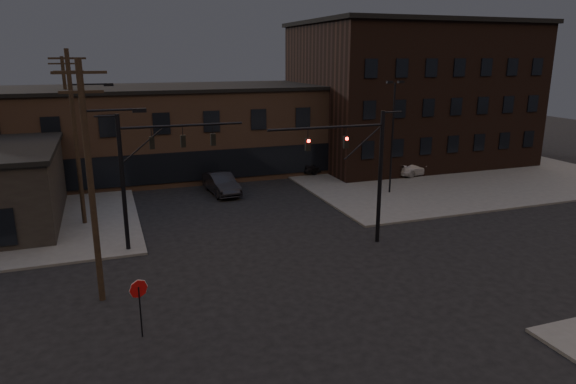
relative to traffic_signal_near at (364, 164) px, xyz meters
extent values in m
plane|color=black|center=(-5.36, -4.50, -4.93)|extent=(140.00, 140.00, 0.00)
cube|color=#474744|center=(16.64, 17.50, -4.86)|extent=(30.00, 30.00, 0.15)
cube|color=brown|center=(-5.36, 23.50, -0.93)|extent=(40.00, 12.00, 8.00)
cube|color=black|center=(16.64, 21.50, 2.07)|extent=(22.00, 16.00, 14.00)
cylinder|color=black|center=(1.14, 0.00, -0.93)|extent=(0.24, 0.24, 8.00)
cylinder|color=black|center=(-2.36, 0.00, 2.27)|extent=(7.00, 0.14, 0.14)
cube|color=#FF140C|center=(-1.19, 0.00, 1.37)|extent=(0.28, 0.22, 0.70)
cube|color=#FF140C|center=(-3.52, 0.00, 1.37)|extent=(0.28, 0.22, 0.70)
cylinder|color=black|center=(-13.36, 3.50, -0.93)|extent=(0.24, 0.24, 8.00)
cylinder|color=black|center=(-9.86, 3.50, 2.27)|extent=(7.00, 0.14, 0.14)
cube|color=black|center=(-11.61, 3.50, 1.37)|extent=(0.28, 0.22, 0.70)
cube|color=black|center=(-9.86, 3.50, 1.37)|extent=(0.28, 0.22, 0.70)
cube|color=black|center=(-8.11, 3.50, 1.37)|extent=(0.28, 0.22, 0.70)
cylinder|color=black|center=(-13.36, -6.50, -3.83)|extent=(0.06, 0.06, 2.20)
cylinder|color=maroon|center=(-13.36, -6.48, -2.83)|extent=(0.72, 0.33, 0.76)
cylinder|color=black|center=(-14.86, -2.50, 0.57)|extent=(0.28, 0.28, 11.00)
cube|color=black|center=(-14.86, -2.50, 5.47)|extent=(2.20, 0.12, 0.12)
cube|color=black|center=(-14.86, -2.50, 4.67)|extent=(1.80, 0.12, 0.12)
cube|color=black|center=(-12.56, -2.50, 3.82)|extent=(0.60, 0.25, 0.18)
cylinder|color=black|center=(-15.86, 9.50, 0.82)|extent=(0.28, 0.28, 11.50)
cube|color=black|center=(-15.86, 9.50, 5.97)|extent=(2.20, 0.12, 0.12)
cube|color=black|center=(-15.86, 9.50, 5.17)|extent=(1.80, 0.12, 0.12)
cube|color=black|center=(-13.56, 9.50, 4.32)|extent=(0.60, 0.25, 0.18)
cylinder|color=black|center=(-16.86, 21.50, 0.57)|extent=(0.28, 0.28, 11.00)
cube|color=black|center=(-16.86, 21.50, 5.47)|extent=(2.20, 0.12, 0.12)
cube|color=black|center=(-16.86, 21.50, 4.67)|extent=(1.80, 0.12, 0.12)
cylinder|color=black|center=(7.64, 9.50, -0.43)|extent=(0.14, 0.14, 9.00)
cube|color=black|center=(7.14, 9.50, 4.12)|extent=(0.50, 0.28, 0.18)
cube|color=black|center=(8.14, 9.50, 4.12)|extent=(0.50, 0.28, 0.18)
cylinder|color=black|center=(13.64, 14.50, -0.43)|extent=(0.14, 0.14, 9.00)
cube|color=black|center=(13.14, 14.50, 4.12)|extent=(0.50, 0.28, 0.18)
cube|color=black|center=(14.14, 14.50, 4.12)|extent=(0.50, 0.28, 0.18)
imported|color=black|center=(5.17, 18.32, -4.05)|extent=(4.57, 2.71, 1.46)
imported|color=#B3B2B5|center=(13.26, 14.26, -4.13)|extent=(4.74, 2.65, 1.30)
imported|color=black|center=(-5.38, 14.29, -4.07)|extent=(2.32, 5.38, 1.72)
camera|label=1|loc=(-14.10, -26.09, 6.19)|focal=32.00mm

